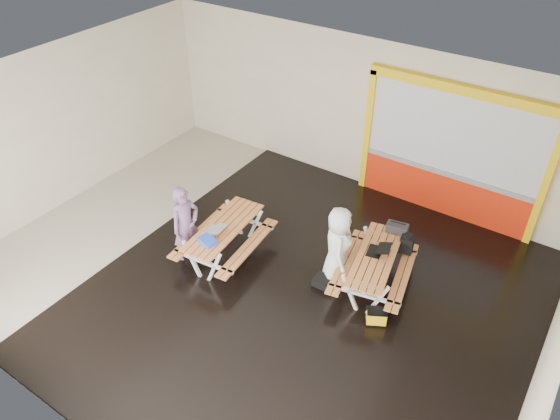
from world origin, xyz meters
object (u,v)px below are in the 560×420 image
Objects in this scene: laptop_left at (215,230)px; laptop_right at (378,250)px; person_right at (338,246)px; dark_case at (325,282)px; blue_pouch at (207,241)px; person_left at (186,226)px; backpack at (407,244)px; fluke_bag at (376,317)px; picnic_table_left at (224,234)px; toolbox at (397,228)px; picnic_table_right at (375,263)px.

laptop_left is 0.89× the size of laptop_right.
person_right is 3.90× the size of laptop_left.
blue_pouch is at bearing -155.41° from dark_case.
dark_case is (2.63, 0.79, -0.69)m from person_left.
backpack is at bearing -50.62° from person_left.
laptop_right is 1.20m from fluke_bag.
picnic_table_left reaches higher than dark_case.
fluke_bag is at bearing -149.86° from person_right.
person_left is 4.00m from toolbox.
blue_pouch is 0.75× the size of toolbox.
person_left reaches higher than picnic_table_right.
backpack is at bearing 49.78° from dark_case.
toolbox is at bearing -46.91° from person_left.
backpack is at bearing 35.11° from blue_pouch.
picnic_table_left reaches higher than fluke_bag.
person_right reaches higher than backpack.
laptop_right reaches higher than picnic_table_right.
laptop_left is (-2.12, -0.92, 0.03)m from person_right.
person_left reaches higher than laptop_left.
person_right is 0.72m from laptop_right.
toolbox is 1.05× the size of backpack.
dark_case is (-0.05, -0.33, -0.67)m from person_right.
laptop_right is at bearing -93.13° from toolbox.
fluke_bag is (3.18, 0.61, -0.63)m from blue_pouch.
picnic_table_left is at bearing -42.90° from person_left.
picnic_table_right is 4.87× the size of toolbox.
picnic_table_left is 1.23× the size of person_left.
picnic_table_left is at bearing -152.91° from backpack.
toolbox is (0.03, 0.84, 0.27)m from picnic_table_right.
picnic_table_right is at bearing 120.00° from fluke_bag.
picnic_table_left is 2.14m from dark_case.
picnic_table_right is at bearing 17.56° from picnic_table_left.
person_right is (2.68, 1.12, -0.02)m from person_left.
blue_pouch reaches higher than dark_case.
backpack is (3.02, 2.12, -0.13)m from blue_pouch.
laptop_right reaches higher than dark_case.
dark_case is at bearing -130.22° from backpack.
backpack is 1.68m from dark_case.
person_right is (2.10, 0.69, 0.20)m from picnic_table_left.
laptop_left is 0.33m from blue_pouch.
dark_case is at bearing 165.92° from fluke_bag.
toolbox is 1.07× the size of dark_case.
fluke_bag is (3.24, 0.07, -0.40)m from picnic_table_left.
person_right is 3.99× the size of dark_case.
backpack reaches higher than picnic_table_right.
picnic_table_right is 0.88m from toolbox.
fluke_bag is at bearing -74.99° from toolbox.
person_left is at bearing -158.76° from picnic_table_right.
laptop_left reaches higher than dark_case.
person_right is at bearing 81.87° from dark_case.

